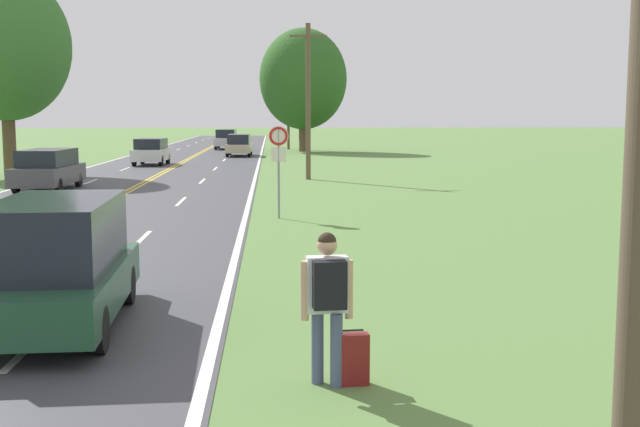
% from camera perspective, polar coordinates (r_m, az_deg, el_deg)
% --- Properties ---
extents(hitchhiker_person, '(0.61, 0.44, 1.79)m').
position_cam_1_polar(hitchhiker_person, '(9.15, 0.54, -5.68)').
color(hitchhiker_person, '#475175').
rests_on(hitchhiker_person, ground).
extents(suitcase, '(0.43, 0.21, 0.66)m').
position_cam_1_polar(suitcase, '(9.40, 2.20, -10.32)').
color(suitcase, maroon).
rests_on(suitcase, ground).
extents(traffic_sign, '(0.60, 0.10, 2.79)m').
position_cam_1_polar(traffic_sign, '(24.11, -2.96, 4.62)').
color(traffic_sign, gray).
rests_on(traffic_sign, ground).
extents(utility_pole_midground, '(1.80, 0.24, 7.47)m').
position_cam_1_polar(utility_pole_midground, '(38.99, -0.85, 8.14)').
color(utility_pole_midground, brown).
rests_on(utility_pole_midground, ground).
extents(utility_pole_far, '(1.80, 0.24, 8.05)m').
position_cam_1_polar(utility_pole_far, '(73.80, -2.27, 7.82)').
color(utility_pole_far, brown).
rests_on(utility_pole_far, ground).
extents(tree_behind_sign, '(6.63, 6.63, 10.44)m').
position_cam_1_polar(tree_behind_sign, '(44.86, -21.50, 11.00)').
color(tree_behind_sign, brown).
rests_on(tree_behind_sign, ground).
extents(tree_mid_treeline, '(7.47, 7.47, 10.50)m').
position_cam_1_polar(tree_mid_treeline, '(69.42, -1.21, 9.54)').
color(tree_mid_treeline, brown).
rests_on(tree_mid_treeline, ground).
extents(car_dark_green_van_nearest, '(2.01, 4.60, 1.89)m').
position_cam_1_polar(car_dark_green_van_nearest, '(12.32, -18.24, -3.32)').
color(car_dark_green_van_nearest, black).
rests_on(car_dark_green_van_nearest, ground).
extents(car_dark_grey_van_approaching, '(2.05, 4.85, 1.70)m').
position_cam_1_polar(car_dark_grey_van_approaching, '(35.37, -18.78, 3.03)').
color(car_dark_grey_van_approaching, black).
rests_on(car_dark_grey_van_approaching, ground).
extents(car_white_suv_mid_near, '(2.02, 4.05, 1.66)m').
position_cam_1_polar(car_white_suv_mid_near, '(51.45, -11.92, 4.37)').
color(car_white_suv_mid_near, black).
rests_on(car_white_suv_mid_near, ground).
extents(car_champagne_van_mid_far, '(1.93, 4.86, 1.67)m').
position_cam_1_polar(car_champagne_van_mid_far, '(61.73, -5.77, 4.91)').
color(car_champagne_van_mid_far, black).
rests_on(car_champagne_van_mid_far, ground).
extents(car_silver_suv_receding, '(2.02, 4.91, 1.82)m').
position_cam_1_polar(car_silver_suv_receding, '(74.54, -6.68, 5.31)').
color(car_silver_suv_receding, black).
rests_on(car_silver_suv_receding, ground).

